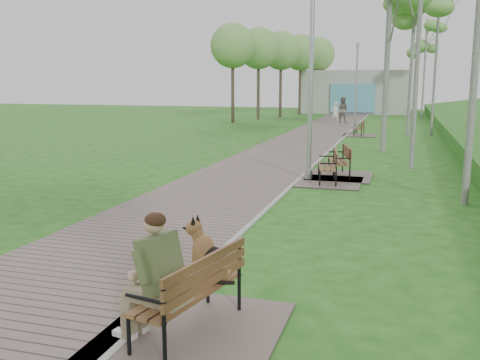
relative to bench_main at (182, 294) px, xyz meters
The scene contains 13 objects.
walkway 17.81m from the bench_main, 97.44° to the left, with size 3.50×67.00×0.04m, color #6D5F58.
kerb 17.67m from the bench_main, 91.80° to the left, with size 0.10×67.00×0.05m, color #999993.
building_north 47.19m from the bench_main, 92.50° to the left, with size 10.00×5.20×4.00m.
bench_main is the anchor object (origin of this frame).
bench_second 10.24m from the bench_main, 88.22° to the left, with size 1.93×2.15×1.19m.
bench_third 11.34m from the bench_main, 87.27° to the left, with size 1.95×2.17×1.20m.
bench_far 24.76m from the bench_main, 89.71° to the left, with size 1.71×1.90×1.05m.
lamp_post_second 10.68m from the bench_main, 91.46° to the left, with size 0.23×0.23×5.92m.
lamp_post_third 26.23m from the bench_main, 90.54° to the left, with size 0.20×0.20×5.10m.
pedestrian_near 32.00m from the bench_main, 93.73° to the left, with size 0.57×0.38×1.57m, color silver.
pedestrian_far 33.99m from the bench_main, 93.06° to the left, with size 0.91×0.71×1.88m, color slate.
birch_far_b 26.11m from the bench_main, 83.88° to the left, with size 2.76×2.76×8.63m.
birch_distant_b 41.32m from the bench_main, 84.54° to the left, with size 2.39×2.39×8.23m.
Camera 1 is at (2.91, -1.60, 2.95)m, focal length 40.00 mm.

